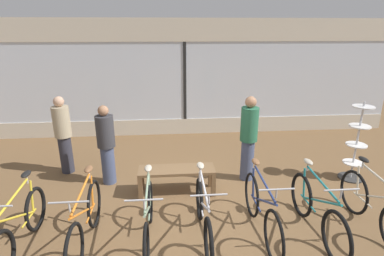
% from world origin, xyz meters
% --- Properties ---
extents(ground_plane, '(24.00, 24.00, 0.00)m').
position_xyz_m(ground_plane, '(0.00, 0.00, 0.00)').
color(ground_plane, brown).
extents(shop_back_wall, '(12.00, 0.08, 3.20)m').
position_xyz_m(shop_back_wall, '(0.00, 4.09, 1.64)').
color(shop_back_wall, beige).
rests_on(shop_back_wall, ground_plane).
extents(bicycle_far_left, '(0.46, 1.70, 1.02)m').
position_xyz_m(bicycle_far_left, '(-2.55, -0.59, 0.37)').
color(bicycle_far_left, black).
rests_on(bicycle_far_left, ground_plane).
extents(bicycle_left, '(0.46, 1.81, 1.05)m').
position_xyz_m(bicycle_left, '(-1.68, -0.59, 0.40)').
color(bicycle_left, black).
rests_on(bicycle_left, ground_plane).
extents(bicycle_center_left, '(0.46, 1.74, 1.01)m').
position_xyz_m(bicycle_center_left, '(-0.82, -0.56, 0.38)').
color(bicycle_center_left, black).
rests_on(bicycle_center_left, ground_plane).
extents(bicycle_center, '(0.46, 1.73, 1.02)m').
position_xyz_m(bicycle_center, '(-0.03, -0.54, 0.37)').
color(bicycle_center, black).
rests_on(bicycle_center, ground_plane).
extents(bicycle_center_right, '(0.46, 1.77, 1.04)m').
position_xyz_m(bicycle_center_right, '(0.83, -0.53, 0.40)').
color(bicycle_center_right, black).
rests_on(bicycle_center_right, ground_plane).
extents(bicycle_right, '(0.46, 1.77, 1.04)m').
position_xyz_m(bicycle_right, '(1.64, -0.60, 0.39)').
color(bicycle_right, black).
rests_on(bicycle_right, ground_plane).
extents(bicycle_far_right, '(0.46, 1.74, 1.05)m').
position_xyz_m(bicycle_far_right, '(2.54, -0.58, 0.40)').
color(bicycle_far_right, black).
rests_on(bicycle_far_right, ground_plane).
extents(accessory_rack, '(0.48, 0.48, 1.62)m').
position_xyz_m(accessory_rack, '(3.22, 1.03, 0.67)').
color(accessory_rack, '#333333').
rests_on(accessory_rack, ground_plane).
extents(display_bench, '(1.40, 0.44, 0.50)m').
position_xyz_m(display_bench, '(-0.37, 0.77, 0.40)').
color(display_bench, brown).
rests_on(display_bench, ground_plane).
extents(customer_near_rack, '(0.40, 0.40, 1.73)m').
position_xyz_m(customer_near_rack, '(1.07, 1.20, 0.91)').
color(customer_near_rack, '#424C6B').
rests_on(customer_near_rack, ground_plane).
extents(customer_by_window, '(0.48, 0.48, 1.59)m').
position_xyz_m(customer_by_window, '(-1.70, 1.28, 0.83)').
color(customer_by_window, '#424C6B').
rests_on(customer_by_window, ground_plane).
extents(customer_mid_floor, '(0.46, 0.46, 1.66)m').
position_xyz_m(customer_mid_floor, '(-2.67, 1.84, 0.87)').
color(customer_mid_floor, '#2D2D38').
rests_on(customer_mid_floor, ground_plane).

